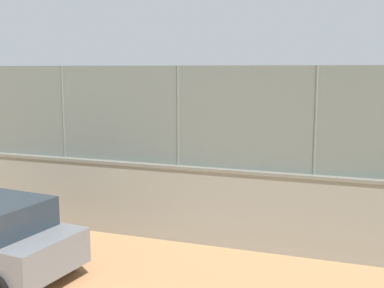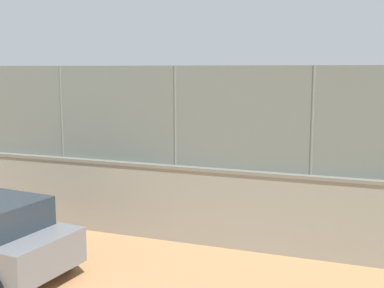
# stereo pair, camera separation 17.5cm
# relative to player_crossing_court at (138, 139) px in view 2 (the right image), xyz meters

# --- Properties ---
(ground_plane) EXTENTS (260.00, 260.00, 0.00)m
(ground_plane) POSITION_rel_player_crossing_court_xyz_m (-1.43, -3.73, -1.01)
(ground_plane) COLOR tan
(perimeter_wall) EXTENTS (22.68, 0.76, 1.86)m
(perimeter_wall) POSITION_rel_player_crossing_court_xyz_m (-4.14, 9.10, -0.07)
(perimeter_wall) COLOR gray
(perimeter_wall) RESTS_ON ground_plane
(fence_panel_on_wall) EXTENTS (22.29, 0.41, 2.36)m
(fence_panel_on_wall) POSITION_rel_player_crossing_court_xyz_m (-4.14, 9.10, 2.03)
(fence_panel_on_wall) COLOR slate
(fence_panel_on_wall) RESTS_ON perimeter_wall
(player_crossing_court) EXTENTS (1.28, 0.79, 1.70)m
(player_crossing_court) POSITION_rel_player_crossing_court_xyz_m (0.00, 0.00, 0.00)
(player_crossing_court) COLOR navy
(player_crossing_court) RESTS_ON ground_plane
(player_near_wall_returning) EXTENTS (1.17, 0.79, 1.70)m
(player_near_wall_returning) POSITION_rel_player_crossing_court_xyz_m (-6.37, -5.22, 0.00)
(player_near_wall_returning) COLOR navy
(player_near_wall_returning) RESTS_ON ground_plane
(player_foreground_swinging) EXTENTS (1.27, 0.80, 1.72)m
(player_foreground_swinging) POSITION_rel_player_crossing_court_xyz_m (-4.14, -1.14, 0.02)
(player_foreground_swinging) COLOR black
(player_foreground_swinging) RESTS_ON ground_plane
(sports_ball) EXTENTS (0.21, 0.21, 0.21)m
(sports_ball) POSITION_rel_player_crossing_court_xyz_m (1.48, 2.24, -0.07)
(sports_ball) COLOR #3399D8
(courtside_bench) EXTENTS (1.61, 0.40, 0.87)m
(courtside_bench) POSITION_rel_player_crossing_court_xyz_m (-8.93, 7.86, -0.55)
(courtside_bench) COLOR #4C6B4C
(courtside_bench) RESTS_ON ground_plane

